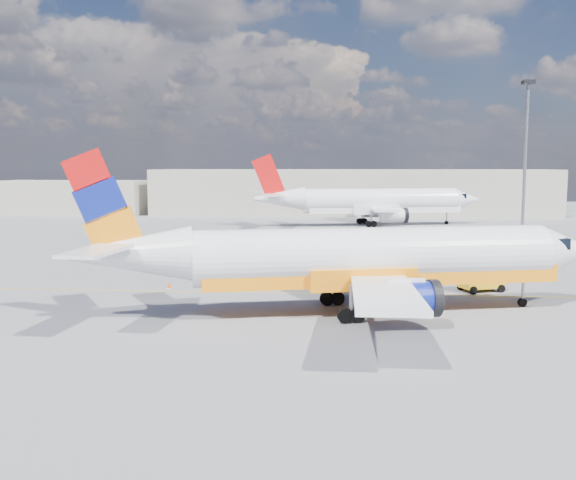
# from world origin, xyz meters

# --- Properties ---
(ground) EXTENTS (240.00, 240.00, 0.00)m
(ground) POSITION_xyz_m (0.00, 0.00, 0.00)
(ground) COLOR slate
(ground) RESTS_ON ground
(taxi_line) EXTENTS (70.00, 0.15, 0.01)m
(taxi_line) POSITION_xyz_m (0.00, 3.00, 0.01)
(taxi_line) COLOR gold
(taxi_line) RESTS_ON ground
(terminal_main) EXTENTS (70.00, 14.00, 8.00)m
(terminal_main) POSITION_xyz_m (5.00, 75.00, 4.00)
(terminal_main) COLOR #B4AC9B
(terminal_main) RESTS_ON ground
(terminal_annex) EXTENTS (26.00, 10.00, 6.00)m
(terminal_annex) POSITION_xyz_m (-45.00, 72.00, 3.00)
(terminal_annex) COLOR #B4AC9B
(terminal_annex) RESTS_ON ground
(main_jet) EXTENTS (32.22, 24.67, 9.73)m
(main_jet) POSITION_xyz_m (3.77, -2.66, 3.24)
(main_jet) COLOR white
(main_jet) RESTS_ON ground
(second_jet) EXTENTS (34.30, 26.29, 10.35)m
(second_jet) POSITION_xyz_m (7.76, 53.56, 3.45)
(second_jet) COLOR white
(second_jet) RESTS_ON ground
(gse_tug) EXTENTS (3.22, 2.63, 2.03)m
(gse_tug) POSITION_xyz_m (12.52, 4.64, 0.96)
(gse_tug) COLOR black
(gse_tug) RESTS_ON ground
(traffic_cone) EXTENTS (0.37, 0.37, 0.52)m
(traffic_cone) POSITION_xyz_m (-9.26, 3.95, 0.25)
(traffic_cone) COLOR white
(traffic_cone) RESTS_ON ground
(floodlight_mast) EXTENTS (1.37, 1.37, 18.83)m
(floodlight_mast) POSITION_xyz_m (25.24, 40.11, 11.29)
(floodlight_mast) COLOR gray
(floodlight_mast) RESTS_ON ground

